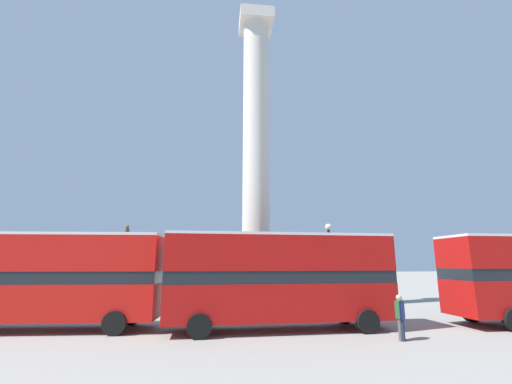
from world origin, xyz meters
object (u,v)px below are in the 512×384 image
at_px(equestrian_statue, 123,281).
at_px(pedestrian_near_lamp, 401,316).
at_px(bus_a, 48,276).
at_px(bus_b, 279,276).
at_px(monument_column, 256,206).
at_px(pedestrian_by_plinth, 400,314).
at_px(street_lamp, 330,269).

height_order(equestrian_statue, pedestrian_near_lamp, equestrian_statue).
relative_size(equestrian_statue, pedestrian_near_lamp, 3.55).
distance_m(bus_a, bus_b, 10.72).
relative_size(monument_column, pedestrian_by_plinth, 13.03).
bearing_deg(pedestrian_by_plinth, equestrian_statue, 98.95).
distance_m(bus_a, equestrian_statue, 10.63).
height_order(bus_b, equestrian_statue, equestrian_statue).
distance_m(monument_column, equestrian_statue, 11.99).
height_order(equestrian_statue, pedestrian_by_plinth, equestrian_statue).
bearing_deg(pedestrian_near_lamp, street_lamp, -159.96).
relative_size(monument_column, bus_b, 2.18).
bearing_deg(monument_column, pedestrian_by_plinth, -63.25).
bearing_deg(bus_b, street_lamp, 38.84).
xyz_separation_m(bus_a, bus_b, (10.66, -1.10, -0.00)).
distance_m(street_lamp, pedestrian_near_lamp, 5.95).
bearing_deg(monument_column, pedestrian_near_lamp, -63.08).
bearing_deg(equestrian_statue, pedestrian_near_lamp, -15.90).
bearing_deg(street_lamp, pedestrian_by_plinth, -80.62).
bearing_deg(pedestrian_by_plinth, bus_a, 130.01).
relative_size(street_lamp, pedestrian_near_lamp, 3.13).
height_order(bus_b, street_lamp, street_lamp).
xyz_separation_m(equestrian_statue, pedestrian_by_plinth, (14.38, -14.24, -0.64)).
relative_size(monument_column, street_lamp, 4.34).
relative_size(monument_column, equestrian_statue, 3.83).
relative_size(monument_column, bus_a, 2.19).
relative_size(bus_a, street_lamp, 1.98).
bearing_deg(equestrian_statue, street_lamp, -3.90).
xyz_separation_m(bus_a, pedestrian_by_plinth, (15.05, -3.66, -1.41)).
height_order(pedestrian_near_lamp, pedestrian_by_plinth, pedestrian_by_plinth).
xyz_separation_m(monument_column, bus_a, (-10.32, -5.73, -4.43)).
distance_m(monument_column, bus_a, 12.61).
distance_m(equestrian_statue, street_lamp, 16.00).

